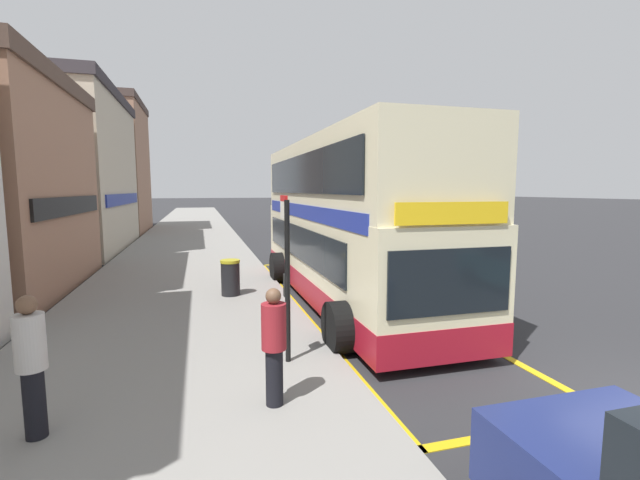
{
  "coord_description": "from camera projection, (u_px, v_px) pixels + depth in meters",
  "views": [
    {
      "loc": [
        -6.35,
        -3.9,
        3.09
      ],
      "look_at": [
        -2.89,
        8.39,
        1.59
      ],
      "focal_mm": 24.04,
      "sensor_mm": 36.0,
      "label": 1
    }
  ],
  "objects": [
    {
      "name": "ground_plane",
      "position": [
        278.0,
        226.0,
        36.39
      ],
      "size": [
        260.0,
        260.0,
        0.0
      ],
      "primitive_type": "plane",
      "color": "#28282B"
    },
    {
      "name": "pavement_near",
      "position": [
        192.0,
        227.0,
        34.5
      ],
      "size": [
        6.0,
        76.0,
        0.14
      ],
      "primitive_type": "cube",
      "color": "gray",
      "rests_on": "ground"
    },
    {
      "name": "double_decker_bus",
      "position": [
        346.0,
        227.0,
        11.84
      ],
      "size": [
        3.29,
        10.35,
        4.4
      ],
      "color": "beige",
      "rests_on": "ground"
    },
    {
      "name": "bus_bay_markings",
      "position": [
        351.0,
        303.0,
        11.74
      ],
      "size": [
        3.13,
        13.21,
        0.01
      ],
      "color": "gold",
      "rests_on": "ground"
    },
    {
      "name": "bus_stop_sign",
      "position": [
        287.0,
        266.0,
        7.29
      ],
      "size": [
        0.09,
        0.51,
        2.86
      ],
      "color": "black",
      "rests_on": "pavement_near"
    },
    {
      "name": "terrace_mid",
      "position": [
        6.0,
        170.0,
        20.94
      ],
      "size": [
        10.62,
        10.96,
        8.98
      ],
      "color": "beige",
      "rests_on": "ground"
    },
    {
      "name": "terrace_corner",
      "position": [
        92.0,
        166.0,
        30.72
      ],
      "size": [
        7.15,
        8.3,
        10.4
      ],
      "color": "#9E7056",
      "rests_on": "ground"
    },
    {
      "name": "parked_car_white_distant",
      "position": [
        298.0,
        213.0,
        42.45
      ],
      "size": [
        2.09,
        4.2,
        1.62
      ],
      "rotation": [
        0.0,
        0.0,
        3.13
      ],
      "color": "silver",
      "rests_on": "ground"
    },
    {
      "name": "parked_car_navy_kerbside",
      "position": [
        333.0,
        222.0,
        30.42
      ],
      "size": [
        2.09,
        4.2,
        1.62
      ],
      "rotation": [
        0.0,
        0.0,
        0.03
      ],
      "color": "navy",
      "rests_on": "ground"
    },
    {
      "name": "pedestrian_waiting_near_sign",
      "position": [
        31.0,
        361.0,
        5.03
      ],
      "size": [
        0.34,
        0.34,
        1.74
      ],
      "color": "black",
      "rests_on": "pavement_near"
    },
    {
      "name": "pedestrian_further_back",
      "position": [
        274.0,
        342.0,
        5.82
      ],
      "size": [
        0.34,
        0.34,
        1.64
      ],
      "color": "black",
      "rests_on": "pavement_near"
    },
    {
      "name": "litter_bin",
      "position": [
        230.0,
        277.0,
        12.0
      ],
      "size": [
        0.54,
        0.54,
        1.0
      ],
      "color": "black",
      "rests_on": "pavement_near"
    }
  ]
}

